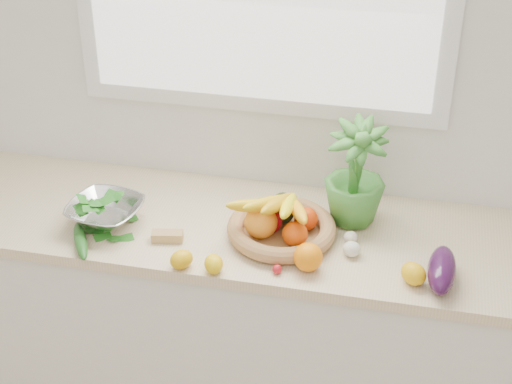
% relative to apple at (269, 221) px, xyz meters
% --- Properties ---
extents(back_wall, '(4.50, 0.02, 2.70)m').
position_rel_apple_xyz_m(back_wall, '(-0.10, 0.32, 0.41)').
color(back_wall, white).
rests_on(back_wall, ground).
extents(counter_cabinet, '(2.20, 0.58, 0.86)m').
position_rel_apple_xyz_m(counter_cabinet, '(-0.10, 0.02, -0.51)').
color(counter_cabinet, silver).
rests_on(counter_cabinet, ground).
extents(countertop, '(2.24, 0.62, 0.04)m').
position_rel_apple_xyz_m(countertop, '(-0.10, 0.02, -0.06)').
color(countertop, beige).
rests_on(countertop, counter_cabinet).
extents(orange_loose, '(0.10, 0.10, 0.09)m').
position_rel_apple_xyz_m(orange_loose, '(0.16, -0.18, 0.00)').
color(orange_loose, orange).
rests_on(orange_loose, countertop).
extents(lemon_a, '(0.08, 0.09, 0.06)m').
position_rel_apple_xyz_m(lemon_a, '(-0.13, -0.26, -0.01)').
color(lemon_a, yellow).
rests_on(lemon_a, countertop).
extents(lemon_b, '(0.10, 0.10, 0.06)m').
position_rel_apple_xyz_m(lemon_b, '(-0.23, -0.26, -0.01)').
color(lemon_b, '#E4A70C').
rests_on(lemon_b, countertop).
extents(lemon_c, '(0.11, 0.11, 0.07)m').
position_rel_apple_xyz_m(lemon_c, '(0.49, -0.18, -0.01)').
color(lemon_c, '#EFB00D').
rests_on(lemon_c, countertop).
extents(apple, '(0.10, 0.10, 0.09)m').
position_rel_apple_xyz_m(apple, '(0.00, 0.00, 0.00)').
color(apple, red).
rests_on(apple, countertop).
extents(ginger, '(0.11, 0.06, 0.03)m').
position_rel_apple_xyz_m(ginger, '(-0.32, -0.13, -0.03)').
color(ginger, tan).
rests_on(ginger, countertop).
extents(garlic_a, '(0.06, 0.06, 0.05)m').
position_rel_apple_xyz_m(garlic_a, '(0.29, -0.08, -0.02)').
color(garlic_a, beige).
rests_on(garlic_a, countertop).
extents(garlic_b, '(0.05, 0.05, 0.04)m').
position_rel_apple_xyz_m(garlic_b, '(0.28, -0.00, -0.02)').
color(garlic_b, silver).
rests_on(garlic_b, countertop).
extents(garlic_c, '(0.05, 0.05, 0.04)m').
position_rel_apple_xyz_m(garlic_c, '(0.10, -0.03, -0.02)').
color(garlic_c, beige).
rests_on(garlic_c, countertop).
extents(eggplant, '(0.09, 0.23, 0.09)m').
position_rel_apple_xyz_m(eggplant, '(0.57, -0.16, 0.00)').
color(eggplant, '#300E35').
rests_on(eggplant, countertop).
extents(cucumber, '(0.14, 0.21, 0.04)m').
position_rel_apple_xyz_m(cucumber, '(-0.59, -0.22, -0.02)').
color(cucumber, '#1A5118').
rests_on(cucumber, countertop).
extents(radish, '(0.04, 0.04, 0.03)m').
position_rel_apple_xyz_m(radish, '(0.07, -0.22, -0.03)').
color(radish, red).
rests_on(radish, countertop).
extents(potted_herb, '(0.23, 0.23, 0.37)m').
position_rel_apple_xyz_m(potted_herb, '(0.27, 0.12, 0.15)').
color(potted_herb, '#3D832F').
rests_on(potted_herb, countertop).
extents(fruit_basket, '(0.46, 0.46, 0.19)m').
position_rel_apple_xyz_m(fruit_basket, '(0.04, -0.02, 0.01)').
color(fruit_basket, '#AD7F4D').
rests_on(fruit_basket, countertop).
extents(colander_with_spinach, '(0.28, 0.28, 0.13)m').
position_rel_apple_xyz_m(colander_with_spinach, '(-0.56, -0.08, 0.02)').
color(colander_with_spinach, white).
rests_on(colander_with_spinach, countertop).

